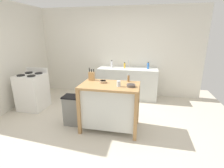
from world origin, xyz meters
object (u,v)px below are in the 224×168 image
Objects in this scene: trash_bin at (73,110)px; bottle_dish_soap at (148,66)px; kitchen_island at (110,104)px; drinking_cup at (119,84)px; bottle_hand_soap at (112,64)px; bowl_stoneware_deep at (131,85)px; knife_block at (92,76)px; pepper_grinder at (129,78)px; stove at (33,91)px; bottle_spray_cleaner at (125,65)px; sink_faucet at (128,64)px; bowl_ceramic_small at (103,82)px.

bottle_dish_soap reaches higher than trash_bin.
drinking_cup is at bearing -26.54° from kitchen_island.
bowl_stoneware_deep is at bearing -68.29° from bottle_hand_soap.
pepper_grinder is at bearing 3.01° from knife_block.
kitchen_island is 1.10× the size of stove.
bottle_hand_soap is at bearing 105.45° from drinking_cup.
bottle_dish_soap is (0.52, 1.95, -0.00)m from drinking_cup.
knife_block reaches higher than bottle_dish_soap.
bowl_stoneware_deep is 1.03× the size of pepper_grinder.
bottle_spray_cleaner reaches higher than stove.
sink_faucet is 0.22× the size of stove.
pepper_grinder reaches higher than bowl_ceramic_small.
bowl_ceramic_small is 1.73m from bottle_hand_soap.
trash_bin is at bearing 174.42° from drinking_cup.
drinking_cup is (0.18, -0.09, 0.46)m from kitchen_island.
bowl_stoneware_deep is at bearing -99.00° from bottle_dish_soap.
bottle_hand_soap is at bearing 96.13° from bowl_ceramic_small.
stove is (-2.51, 0.60, -0.50)m from bowl_stoneware_deep.
bowl_ceramic_small is 0.90m from trash_bin.
pepper_grinder reaches higher than drinking_cup.
trash_bin is 2.84× the size of bottle_hand_soap.
bowl_ceramic_small is 0.14× the size of stove.
sink_faucet reaches higher than pepper_grinder.
kitchen_island is 0.64m from pepper_grinder.
bottle_hand_soap is at bearing -177.16° from bottle_dish_soap.
bottle_dish_soap is at bearing 54.91° from knife_block.
bottle_hand_soap is at bearing 111.71° from bowl_stoneware_deep.
bottle_dish_soap is (0.71, 1.86, 0.46)m from kitchen_island.
sink_faucet reaches higher than bottle_dish_soap.
kitchen_island is 2.18m from stove.
bottle_spray_cleaner is 0.77× the size of bottle_hand_soap.
bottle_spray_cleaner is at bearing 100.94° from bowl_stoneware_deep.
bottle_spray_cleaner is 2.55m from stove.
bottle_hand_soap reaches higher than bottle_dish_soap.
bottle_hand_soap is at bearing 86.63° from knife_block.
knife_block is 0.70m from drinking_cup.
bottle_dish_soap is 3.15m from stove.
bottle_dish_soap is (1.05, 0.05, -0.02)m from bottle_hand_soap.
bowl_ceramic_small is at bearing 152.49° from drinking_cup.
bowl_ceramic_small is 0.80× the size of bottle_spray_cleaner.
stove is at bearing -149.45° from bottle_spray_cleaner.
drinking_cup is at bearing -74.55° from bottle_hand_soap.
trash_bin is (-0.64, -0.08, -0.63)m from bowl_ceramic_small.
trash_bin is at bearing -115.55° from sink_faucet.
knife_block is 1.80m from sink_faucet.
bottle_dish_soap is at bearing 69.17° from kitchen_island.
drinking_cup is 0.48× the size of sink_faucet.
bowl_ceramic_small is at bearing -83.87° from bottle_hand_soap.
stove reaches higher than trash_bin.
drinking_cup is at bearing -105.03° from bottle_dish_soap.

